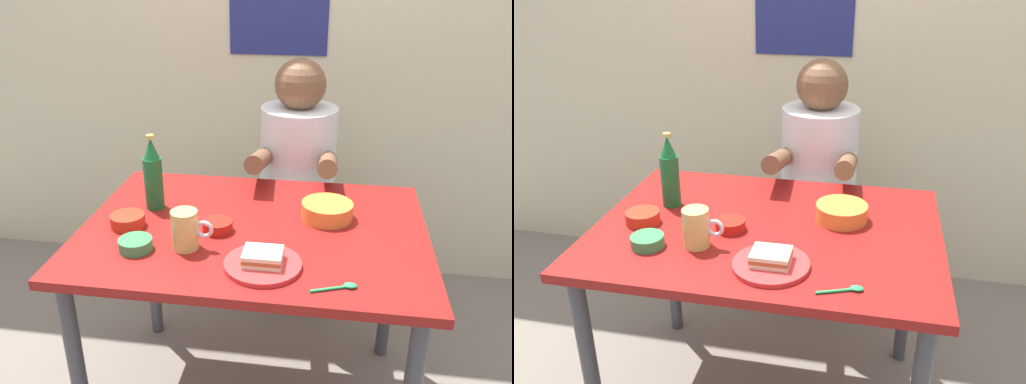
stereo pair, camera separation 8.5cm
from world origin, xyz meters
TOP-DOWN VIEW (x-y plane):
  - wall_back at (-0.00, 1.05)m, footprint 4.40×0.09m
  - dining_table at (0.00, 0.00)m, footprint 1.10×0.80m
  - stool at (0.09, 0.63)m, footprint 0.34×0.34m
  - person_seated at (0.09, 0.62)m, footprint 0.33×0.56m
  - plate_orange at (0.06, -0.23)m, footprint 0.22×0.22m
  - sandwich at (0.06, -0.23)m, footprint 0.11×0.09m
  - beer_mug at (-0.18, -0.16)m, footprint 0.13×0.08m
  - beer_bottle at (-0.36, 0.09)m, footprint 0.06×0.06m
  - dip_bowl_green at (-0.32, -0.20)m, footprint 0.10×0.10m
  - sambal_bowl_red at (-0.11, -0.04)m, footprint 0.10×0.10m
  - sauce_bowl_chili at (-0.40, -0.06)m, footprint 0.11×0.11m
  - soup_bowl_orange at (0.23, 0.10)m, footprint 0.17×0.17m
  - spoon at (0.28, -0.31)m, footprint 0.12×0.05m

SIDE VIEW (x-z plane):
  - stool at x=0.09m, z-range 0.12..0.57m
  - dining_table at x=0.00m, z-range 0.28..1.02m
  - spoon at x=0.28m, z-range 0.74..0.75m
  - plate_orange at x=0.06m, z-range 0.74..0.75m
  - sambal_bowl_red at x=-0.11m, z-range 0.74..0.78m
  - dip_bowl_green at x=-0.32m, z-range 0.74..0.78m
  - sauce_bowl_chili at x=-0.40m, z-range 0.74..0.78m
  - person_seated at x=0.09m, z-range 0.41..1.13m
  - soup_bowl_orange at x=0.23m, z-range 0.74..0.80m
  - sandwich at x=0.06m, z-range 0.75..0.79m
  - beer_mug at x=-0.18m, z-range 0.74..0.86m
  - beer_bottle at x=-0.36m, z-range 0.73..0.99m
  - wall_back at x=0.00m, z-range 0.00..2.60m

